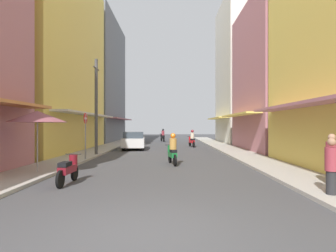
{
  "coord_description": "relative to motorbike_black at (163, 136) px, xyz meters",
  "views": [
    {
      "loc": [
        0.41,
        -5.01,
        1.94
      ],
      "look_at": [
        0.2,
        20.16,
        1.92
      ],
      "focal_mm": 29.9,
      "sensor_mm": 36.0,
      "label": 1
    }
  ],
  "objects": [
    {
      "name": "ground_plane",
      "position": [
        0.55,
        -13.73,
        -0.7
      ],
      "size": [
        86.76,
        86.76,
        0.0
      ],
      "primitive_type": "plane",
      "color": "#424244"
    },
    {
      "name": "sidewalk_left",
      "position": [
        -4.62,
        -13.73,
        -0.64
      ],
      "size": [
        2.13,
        47.44,
        0.12
      ],
      "primitive_type": "cube",
      "color": "#ADA89E",
      "rests_on": "ground"
    },
    {
      "name": "sidewalk_right",
      "position": [
        5.71,
        -13.73,
        -0.64
      ],
      "size": [
        2.13,
        47.44,
        0.12
      ],
      "primitive_type": "cube",
      "color": "#ADA89E",
      "rests_on": "ground"
    },
    {
      "name": "building_left_mid",
      "position": [
        -8.68,
        -13.28,
        6.44
      ],
      "size": [
        7.05,
        13.28,
        14.3
      ],
      "color": "#EFD159",
      "rests_on": "ground"
    },
    {
      "name": "building_left_far",
      "position": [
        -8.68,
        0.24,
        6.79
      ],
      "size": [
        7.05,
        12.55,
        15.0
      ],
      "color": "slate",
      "rests_on": "ground"
    },
    {
      "name": "building_right_mid",
      "position": [
        9.77,
        -12.72,
        4.98
      ],
      "size": [
        7.05,
        9.2,
        11.38
      ],
      "color": "#B7727F",
      "rests_on": "ground"
    },
    {
      "name": "building_right_far",
      "position": [
        9.77,
        -2.86,
        7.24
      ],
      "size": [
        7.05,
        9.13,
        15.9
      ],
      "color": "silver",
      "rests_on": "ground"
    },
    {
      "name": "motorbike_black",
      "position": [
        0.0,
        0.0,
        0.0
      ],
      "size": [
        0.68,
        1.77,
        1.58
      ],
      "color": "black",
      "rests_on": "ground"
    },
    {
      "name": "motorbike_maroon",
      "position": [
        -2.45,
        -25.14,
        -0.2
      ],
      "size": [
        0.55,
        1.81,
        0.96
      ],
      "color": "black",
      "rests_on": "ground"
    },
    {
      "name": "motorbike_red",
      "position": [
        2.92,
        -8.86,
        0.0
      ],
      "size": [
        0.62,
        1.79,
        1.58
      ],
      "color": "black",
      "rests_on": "ground"
    },
    {
      "name": "motorbike_green",
      "position": [
        1.06,
        -20.47,
        0.0
      ],
      "size": [
        0.61,
        1.79,
        1.58
      ],
      "color": "black",
      "rests_on": "ground"
    },
    {
      "name": "parked_car",
      "position": [
        -2.07,
        -11.46,
        0.04
      ],
      "size": [
        2.09,
        4.23,
        1.45
      ],
      "color": "silver",
      "rests_on": "ground"
    },
    {
      "name": "pedestrian_far",
      "position": [
        5.93,
        -25.81,
        0.15
      ],
      "size": [
        0.34,
        0.34,
        1.7
      ],
      "color": "beige",
      "rests_on": "ground"
    },
    {
      "name": "pedestrian_crossing",
      "position": [
        5.24,
        -27.01,
        0.1
      ],
      "size": [
        0.34,
        0.34,
        1.62
      ],
      "color": "#262628",
      "rests_on": "ground"
    },
    {
      "name": "vendor_umbrella",
      "position": [
        -4.3,
        -23.47,
        1.6
      ],
      "size": [
        2.27,
        2.27,
        2.53
      ],
      "color": "#99999E",
      "rests_on": "ground"
    },
    {
      "name": "utility_pole",
      "position": [
        -3.8,
        -16.59,
        2.48
      ],
      "size": [
        0.2,
        1.2,
        6.22
      ],
      "color": "#4C4C4F",
      "rests_on": "ground"
    },
    {
      "name": "street_sign_no_entry",
      "position": [
        -3.7,
        -19.18,
        1.01
      ],
      "size": [
        0.07,
        0.6,
        2.65
      ],
      "color": "gray",
      "rests_on": "ground"
    }
  ]
}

